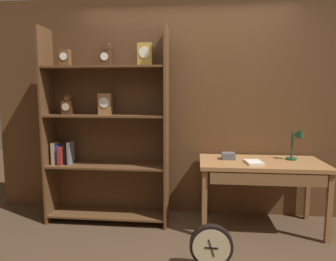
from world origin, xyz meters
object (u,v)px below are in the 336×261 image
(bookshelf, at_px, (105,127))
(round_clock_large, at_px, (211,248))
(toolbox_small, at_px, (228,156))
(desk_lamp, at_px, (297,139))
(workbench, at_px, (261,169))
(open_repair_manual, at_px, (254,162))

(bookshelf, relative_size, round_clock_large, 5.48)
(toolbox_small, distance_m, round_clock_large, 1.12)
(bookshelf, distance_m, round_clock_large, 1.73)
(desk_lamp, xyz_separation_m, toolbox_small, (-0.73, -0.01, -0.20))
(bookshelf, height_order, round_clock_large, bookshelf)
(workbench, bearing_deg, desk_lamp, 13.97)
(toolbox_small, xyz_separation_m, round_clock_large, (-0.22, -0.94, -0.58))
(desk_lamp, height_order, round_clock_large, desk_lamp)
(toolbox_small, bearing_deg, open_repair_manual, -36.92)
(bookshelf, bearing_deg, round_clock_large, -38.14)
(desk_lamp, distance_m, round_clock_large, 1.55)
(workbench, distance_m, round_clock_large, 1.12)
(bookshelf, xyz_separation_m, round_clock_large, (1.17, -0.92, -0.89))
(desk_lamp, relative_size, round_clock_large, 0.94)
(round_clock_large, bearing_deg, toolbox_small, 76.79)
(workbench, relative_size, open_repair_manual, 5.96)
(workbench, height_order, toolbox_small, toolbox_small)
(bookshelf, height_order, workbench, bookshelf)
(open_repair_manual, bearing_deg, toolbox_small, 135.07)
(bookshelf, distance_m, open_repair_manual, 1.67)
(round_clock_large, bearing_deg, bookshelf, 141.86)
(toolbox_small, bearing_deg, desk_lamp, 0.58)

